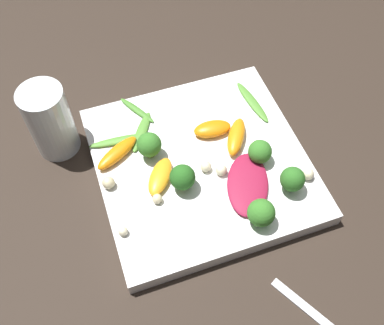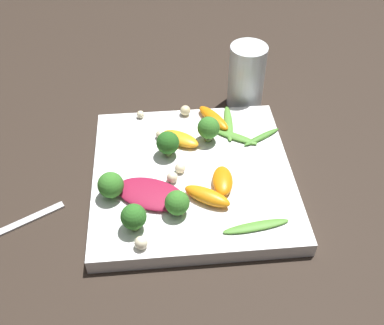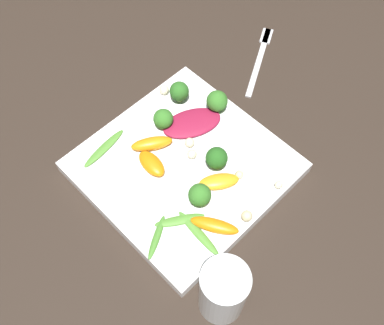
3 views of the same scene
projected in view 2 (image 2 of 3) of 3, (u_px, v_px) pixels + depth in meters
The scene contains 23 objects.
ground_plane at pixel (193, 182), 0.70m from camera, with size 2.40×2.40×0.00m, color #2D231C.
plate at pixel (193, 177), 0.69m from camera, with size 0.30×0.30×0.02m.
drinking_glass at pixel (246, 76), 0.80m from camera, with size 0.07×0.07×0.12m.
radicchio_leaf_0 at pixel (151, 194), 0.64m from camera, with size 0.12×0.10×0.01m.
orange_segment_0 at pixel (223, 181), 0.65m from camera, with size 0.03×0.06×0.02m.
orange_segment_1 at pixel (207, 196), 0.63m from camera, with size 0.07×0.06×0.02m.
orange_segment_2 at pixel (181, 139), 0.72m from camera, with size 0.07×0.06×0.02m.
orange_segment_3 at pixel (213, 118), 0.76m from camera, with size 0.06×0.08×0.02m.
broccoli_floret_0 at pixel (209, 128), 0.71m from camera, with size 0.04×0.04×0.04m.
broccoli_floret_1 at pixel (134, 217), 0.59m from camera, with size 0.03×0.03×0.04m.
broccoli_floret_2 at pixel (168, 143), 0.69m from camera, with size 0.04×0.04×0.04m.
broccoli_floret_3 at pixel (111, 185), 0.63m from camera, with size 0.04×0.04×0.04m.
broccoli_floret_4 at pixel (177, 203), 0.61m from camera, with size 0.03×0.03×0.04m.
arugula_sprig_0 at pixel (228, 123), 0.76m from camera, with size 0.02×0.09×0.01m.
arugula_sprig_1 at pixel (235, 137), 0.73m from camera, with size 0.07×0.06×0.01m.
arugula_sprig_2 at pixel (262, 137), 0.73m from camera, with size 0.07×0.05×0.01m.
arugula_sprig_3 at pixel (256, 226), 0.60m from camera, with size 0.09×0.03×0.01m.
macadamia_nut_0 at pixel (180, 169), 0.67m from camera, with size 0.02×0.02×0.02m.
macadamia_nut_1 at pixel (141, 243), 0.58m from camera, with size 0.02×0.02×0.02m.
macadamia_nut_2 at pixel (140, 114), 0.77m from camera, with size 0.01×0.01×0.01m.
macadamia_nut_3 at pixel (172, 177), 0.66m from camera, with size 0.02×0.02×0.02m.
macadamia_nut_4 at pixel (187, 110), 0.77m from camera, with size 0.02×0.02×0.02m.
macadamia_nut_5 at pixel (160, 135), 0.73m from camera, with size 0.01×0.01×0.01m.
Camera 2 is at (0.04, 0.47, 0.51)m, focal length 42.00 mm.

